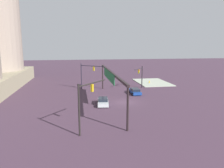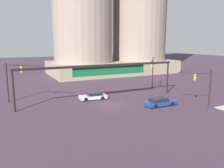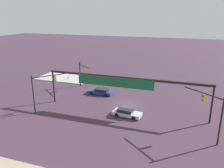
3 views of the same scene
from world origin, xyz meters
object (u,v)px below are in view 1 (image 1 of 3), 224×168
traffic_signal_opposite_side (85,99)px  fire_hydrant_on_curb (149,82)px  traffic_signal_cross_street (87,72)px  sedan_car_waiting_far (103,102)px  traffic_signal_near_corner (141,74)px  sedan_car_approaching (135,91)px

traffic_signal_opposite_side → fire_hydrant_on_curb: (30.56, -18.76, -3.80)m
traffic_signal_cross_street → traffic_signal_opposite_side: bearing=-54.1°
traffic_signal_opposite_side → traffic_signal_cross_street: size_ratio=1.00×
traffic_signal_cross_street → sedan_car_waiting_far: (-13.29, -2.12, -3.80)m
traffic_signal_near_corner → traffic_signal_opposite_side: bearing=9.3°
traffic_signal_cross_street → sedan_car_approaching: 12.25m
sedan_car_approaching → traffic_signal_opposite_side: bearing=149.5°
sedan_car_approaching → sedan_car_waiting_far: (-7.51, 7.99, -0.00)m
traffic_signal_near_corner → sedan_car_approaching: size_ratio=1.12×
sedan_car_approaching → fire_hydrant_on_curb: sedan_car_approaching is taller
fire_hydrant_on_curb → traffic_signal_cross_street: bearing=107.8°
sedan_car_approaching → sedan_car_waiting_far: same height
traffic_signal_cross_street → sedan_car_approaching: bearing=9.3°
traffic_signal_cross_street → fire_hydrant_on_curb: 18.64m
traffic_signal_opposite_side → sedan_car_waiting_far: bearing=22.3°
traffic_signal_opposite_side → sedan_car_approaching: 22.70m
traffic_signal_near_corner → traffic_signal_cross_street: (0.30, 13.02, 0.80)m
traffic_signal_opposite_side → fire_hydrant_on_curb: traffic_signal_opposite_side is taller
traffic_signal_cross_street → sedan_car_approaching: size_ratio=1.29×
fire_hydrant_on_curb → traffic_signal_opposite_side: bearing=148.4°
traffic_signal_opposite_side → fire_hydrant_on_curb: 36.06m
traffic_signal_cross_street → sedan_car_waiting_far: 13.98m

